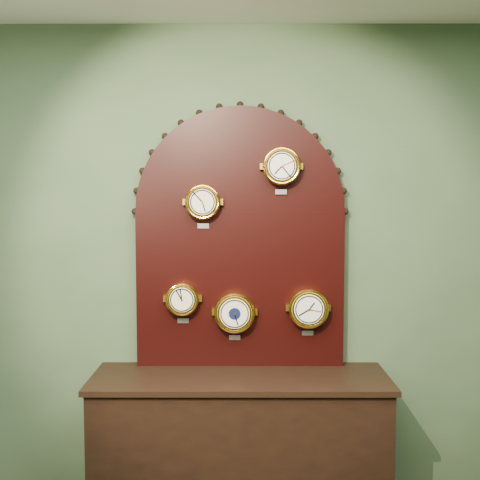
{
  "coord_description": "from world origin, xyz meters",
  "views": [
    {
      "loc": [
        0.01,
        -1.04,
        1.83
      ],
      "look_at": [
        0.0,
        2.25,
        1.58
      ],
      "focal_mm": 45.32,
      "sensor_mm": 36.0,
      "label": 1
    }
  ],
  "objects_px": {
    "arabic_clock": "(281,166)",
    "tide_clock": "(309,308)",
    "shop_counter": "(240,451)",
    "barometer": "(235,313)",
    "display_board": "(240,229)",
    "roman_clock": "(203,202)",
    "hygrometer": "(182,299)"
  },
  "relations": [
    {
      "from": "arabic_clock",
      "to": "tide_clock",
      "type": "xyz_separation_m",
      "value": [
        0.16,
        -0.0,
        -0.81
      ]
    },
    {
      "from": "roman_clock",
      "to": "arabic_clock",
      "type": "relative_size",
      "value": 0.95
    },
    {
      "from": "arabic_clock",
      "to": "barometer",
      "type": "distance_m",
      "value": 0.87
    },
    {
      "from": "shop_counter",
      "to": "display_board",
      "type": "bearing_deg",
      "value": 90.0
    },
    {
      "from": "shop_counter",
      "to": "barometer",
      "type": "distance_m",
      "value": 0.77
    },
    {
      "from": "arabic_clock",
      "to": "tide_clock",
      "type": "relative_size",
      "value": 0.94
    },
    {
      "from": "display_board",
      "to": "arabic_clock",
      "type": "xyz_separation_m",
      "value": [
        0.23,
        -0.07,
        0.36
      ]
    },
    {
      "from": "tide_clock",
      "to": "hygrometer",
      "type": "bearing_deg",
      "value": 179.92
    },
    {
      "from": "display_board",
      "to": "tide_clock",
      "type": "distance_m",
      "value": 0.6
    },
    {
      "from": "shop_counter",
      "to": "barometer",
      "type": "xyz_separation_m",
      "value": [
        -0.03,
        0.15,
        0.75
      ]
    },
    {
      "from": "tide_clock",
      "to": "arabic_clock",
      "type": "bearing_deg",
      "value": 179.85
    },
    {
      "from": "hygrometer",
      "to": "tide_clock",
      "type": "xyz_separation_m",
      "value": [
        0.72,
        -0.0,
        -0.05
      ]
    },
    {
      "from": "shop_counter",
      "to": "hygrometer",
      "type": "bearing_deg",
      "value": 154.93
    },
    {
      "from": "roman_clock",
      "to": "tide_clock",
      "type": "xyz_separation_m",
      "value": [
        0.6,
        -0.0,
        -0.61
      ]
    },
    {
      "from": "display_board",
      "to": "hygrometer",
      "type": "xyz_separation_m",
      "value": [
        -0.33,
        -0.07,
        -0.4
      ]
    },
    {
      "from": "barometer",
      "to": "hygrometer",
      "type": "bearing_deg",
      "value": 179.76
    },
    {
      "from": "shop_counter",
      "to": "tide_clock",
      "type": "xyz_separation_m",
      "value": [
        0.39,
        0.15,
        0.78
      ]
    },
    {
      "from": "display_board",
      "to": "tide_clock",
      "type": "relative_size",
      "value": 5.48
    },
    {
      "from": "arabic_clock",
      "to": "hygrometer",
      "type": "distance_m",
      "value": 0.94
    },
    {
      "from": "hygrometer",
      "to": "barometer",
      "type": "height_order",
      "value": "hygrometer"
    },
    {
      "from": "display_board",
      "to": "barometer",
      "type": "height_order",
      "value": "display_board"
    },
    {
      "from": "roman_clock",
      "to": "tide_clock",
      "type": "relative_size",
      "value": 0.89
    },
    {
      "from": "arabic_clock",
      "to": "hygrometer",
      "type": "bearing_deg",
      "value": 179.94
    },
    {
      "from": "barometer",
      "to": "arabic_clock",
      "type": "bearing_deg",
      "value": 0.14
    },
    {
      "from": "arabic_clock",
      "to": "hygrometer",
      "type": "xyz_separation_m",
      "value": [
        -0.56,
        0.0,
        -0.75
      ]
    },
    {
      "from": "hygrometer",
      "to": "barometer",
      "type": "bearing_deg",
      "value": -0.24
    },
    {
      "from": "shop_counter",
      "to": "display_board",
      "type": "distance_m",
      "value": 1.25
    },
    {
      "from": "arabic_clock",
      "to": "shop_counter",
      "type": "bearing_deg",
      "value": -146.58
    },
    {
      "from": "roman_clock",
      "to": "hygrometer",
      "type": "bearing_deg",
      "value": 179.89
    },
    {
      "from": "display_board",
      "to": "roman_clock",
      "type": "distance_m",
      "value": 0.27
    },
    {
      "from": "arabic_clock",
      "to": "roman_clock",
      "type": "bearing_deg",
      "value": 179.95
    },
    {
      "from": "shop_counter",
      "to": "barometer",
      "type": "height_order",
      "value": "barometer"
    }
  ]
}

